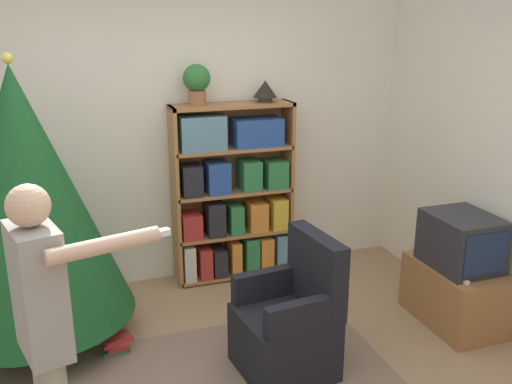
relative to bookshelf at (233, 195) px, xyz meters
The scene contains 11 objects.
wall_back 0.80m from the bookshelf, 158.42° to the left, with size 8.00×0.10×2.60m.
bookshelf is the anchor object (origin of this frame).
tv_stand 1.96m from the bookshelf, 44.28° to the right, with size 0.48×0.76×0.46m.
television 1.89m from the bookshelf, 44.34° to the right, with size 0.43×0.53×0.40m.
game_remote 1.98m from the bookshelf, 52.00° to the right, with size 0.04×0.12×0.02m.
christmas_tree 1.75m from the bookshelf, 160.28° to the right, with size 1.34×1.34×2.02m.
armchair 1.54m from the bookshelf, 92.49° to the right, with size 0.63×0.62×0.92m.
standing_person 2.57m from the bookshelf, 125.51° to the right, with size 0.70×0.45×1.58m.
potted_plant 1.02m from the bookshelf, behind, with size 0.22×0.22×0.33m.
table_lamp 0.94m from the bookshelf, ahead, with size 0.20×0.20×0.18m.
book_pile_near_tree 1.60m from the bookshelf, 141.37° to the right, with size 0.22×0.19×0.12m.
Camera 1 is at (-0.78, -2.78, 2.24)m, focal length 40.00 mm.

